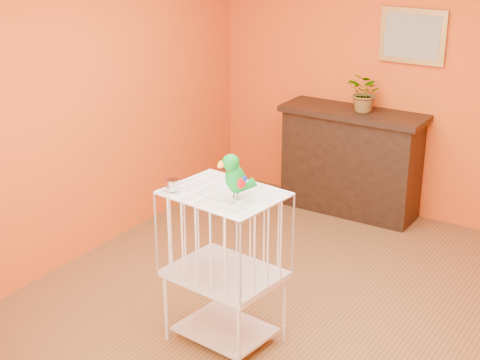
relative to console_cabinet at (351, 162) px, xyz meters
The scene contains 8 objects.
ground 2.12m from the console_cabinet, 77.49° to the right, with size 4.50×4.50×0.00m, color brown.
room_shell 2.32m from the console_cabinet, 77.49° to the right, with size 4.50×4.50×4.50m.
console_cabinet is the anchor object (origin of this frame).
potted_plant 0.67m from the console_cabinet, 27.22° to the left, with size 0.33×0.37×0.29m, color #26722D.
framed_picture 1.32m from the console_cabinet, 25.23° to the left, with size 0.62×0.04×0.50m.
birdcage 2.60m from the console_cabinet, 84.75° to the right, with size 0.79×0.64×1.12m.
feed_cup 2.81m from the console_cabinet, 91.55° to the right, with size 0.10×0.10×0.07m, color silver.
parrot 2.76m from the console_cabinet, 82.35° to the right, with size 0.19×0.27×0.31m.
Camera 1 is at (2.26, -4.28, 2.91)m, focal length 55.00 mm.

